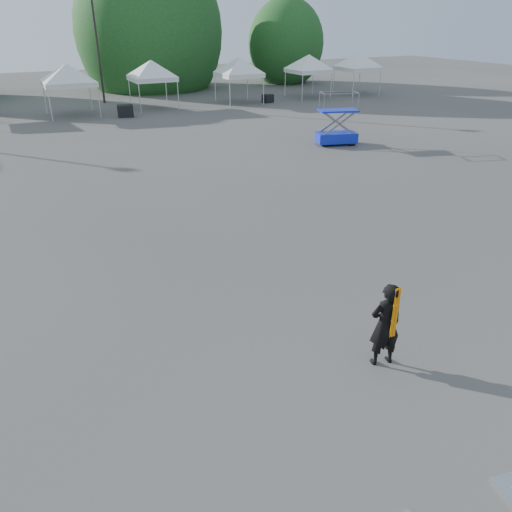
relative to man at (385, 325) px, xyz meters
name	(u,v)px	position (x,y,z in m)	size (l,w,h in m)	color
ground	(255,303)	(-1.19, 3.09, -0.87)	(120.00, 120.00, 0.00)	#474442
light_pole_east	(95,25)	(1.81, 35.09, 4.64)	(0.60, 0.25, 9.80)	black
tree_mid_e	(149,31)	(7.81, 42.09, 3.97)	(5.12, 5.12, 7.79)	#382314
tree_far_e	(286,44)	(20.81, 40.09, 2.75)	(3.84, 3.84, 5.84)	#382314
tent_e	(66,68)	(-1.18, 30.48, 2.18)	(4.57, 4.57, 3.88)	silver
tent_f	(151,64)	(4.55, 30.79, 2.18)	(4.20, 4.20, 3.88)	silver
tent_g	(239,61)	(11.10, 30.26, 2.18)	(4.22, 4.22, 3.88)	silver
tent_h	(309,58)	(17.35, 30.34, 2.18)	(4.13, 4.13, 3.88)	silver
tent_extra_8	(359,56)	(22.12, 30.13, 2.18)	(4.23, 4.23, 3.88)	silver
man	(385,325)	(0.00, 0.00, 0.00)	(0.70, 0.53, 1.74)	black
scissor_lift	(338,119)	(9.81, 15.52, 0.46)	(2.26, 1.58, 2.65)	#0D28B0
crate_mid	(125,111)	(1.86, 28.43, -0.49)	(1.00, 0.77, 0.77)	black
crate_east	(268,98)	(13.24, 29.57, -0.57)	(0.78, 0.61, 0.61)	black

